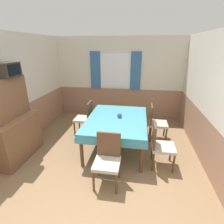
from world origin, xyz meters
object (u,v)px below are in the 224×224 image
sideboard (14,127)px  chair_right_near (160,144)px  tv (8,70)px  vase (119,115)px  chair_right_far (156,121)px  dining_table (117,122)px  chair_left_far (85,117)px  chair_head_near (108,158)px

sideboard → chair_right_near: bearing=3.7°
tv → vase: bearing=18.1°
chair_right_far → sideboard: (-2.99, -1.31, 0.23)m
sideboard → chair_right_far: bearing=23.7°
dining_table → chair_right_far: 1.10m
dining_table → chair_right_near: 1.10m
tv → vase: tv is taller
dining_table → chair_left_far: (-0.94, 0.56, -0.15)m
tv → sideboard: bearing=-103.3°
chair_head_near → tv: (-2.02, 0.56, 1.38)m
chair_right_near → tv: tv is taller
sideboard → vase: size_ratio=16.12×
chair_head_near → vase: bearing=-92.5°
dining_table → chair_right_far: bearing=30.9°
chair_right_far → chair_left_far: bearing=-90.0°
chair_right_far → dining_table: bearing=-59.1°
chair_right_far → chair_head_near: size_ratio=1.00×
chair_left_far → tv: tv is taller
sideboard → tv: bearing=76.7°
dining_table → chair_right_far: chair_right_far is taller
chair_right_far → vase: chair_right_far is taller
chair_head_near → vase: (0.05, 1.24, 0.31)m
dining_table → chair_right_near: size_ratio=2.00×
tv → dining_table: bearing=17.0°
chair_right_near → sideboard: (-2.99, -0.19, 0.23)m
chair_left_far → chair_head_near: size_ratio=1.00×
chair_right_near → vase: (-0.88, 0.62, 0.31)m
dining_table → chair_head_near: chair_head_near is taller
chair_left_far → sideboard: bearing=139.5°
chair_head_near → vase: size_ratio=8.56×
chair_right_far → sideboard: sideboard is taller
dining_table → chair_right_near: bearing=-30.9°
dining_table → tv: tv is taller
chair_right_near → dining_table: bearing=-120.9°
chair_left_far → chair_head_near: same height
chair_right_near → chair_left_far: size_ratio=1.00×
sideboard → vase: 2.26m
chair_left_far → sideboard: 1.74m
dining_table → sideboard: bearing=-159.9°
vase → dining_table: bearing=-130.7°
dining_table → tv: bearing=-163.0°
tv → chair_right_far: bearing=21.7°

